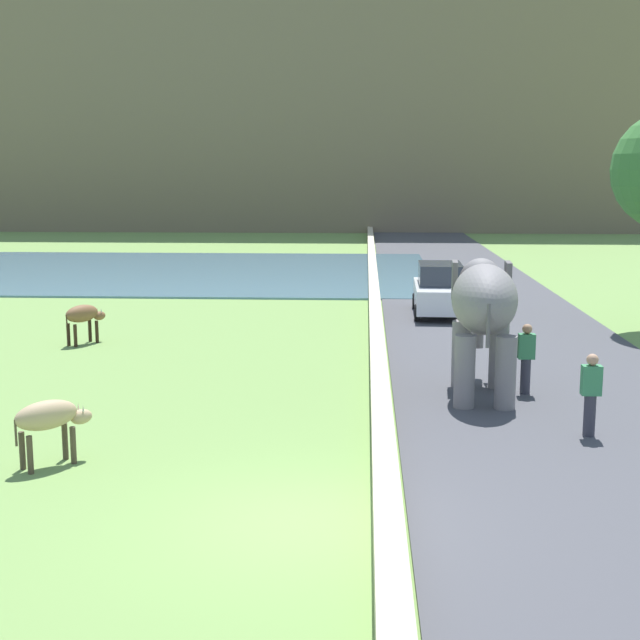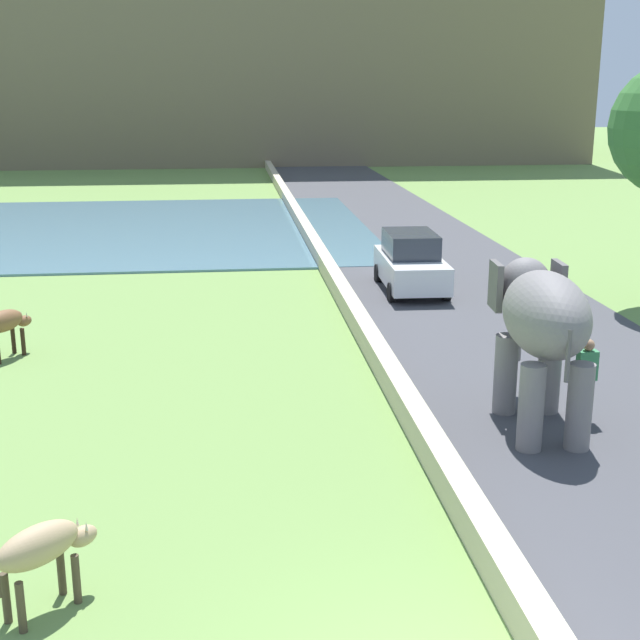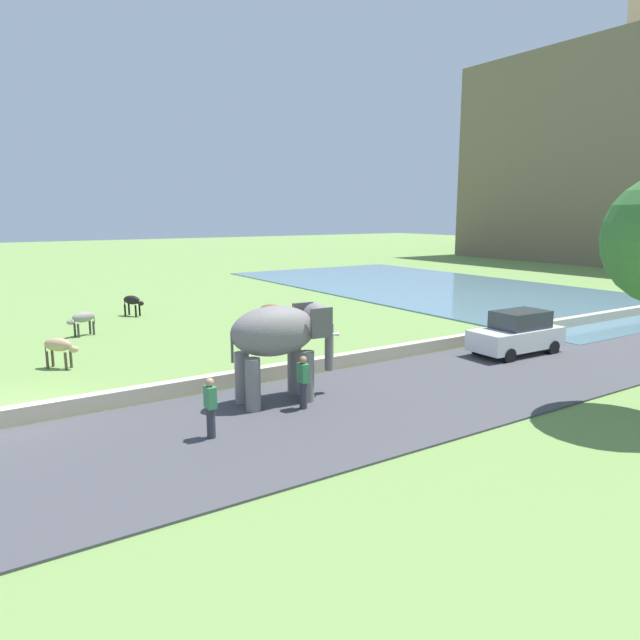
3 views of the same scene
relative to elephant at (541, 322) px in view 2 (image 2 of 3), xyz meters
name	(u,v)px [view 2 (image 2 of 3)]	position (x,y,z in m)	size (l,w,h in m)	color
road_surface	(445,276)	(1.56, 12.87, -2.01)	(7.00, 120.00, 0.06)	#424247
barrier_wall	(338,285)	(-2.24, 10.87, -1.77)	(0.40, 110.00, 0.52)	beige
hill_distant	(171,9)	(-9.44, 64.32, 9.93)	(64.00, 28.00, 23.93)	#75664C
elephant	(541,322)	(0.00, 0.00, 0.00)	(1.58, 3.51, 2.99)	slate
person_beside_elephant	(586,378)	(1.00, 0.16, -1.16)	(0.36, 0.22, 1.63)	#33333D
car_white	(411,263)	(-0.01, 10.91, -1.14)	(1.88, 4.04, 1.80)	white
cow_brown	(5,323)	(-10.67, 5.44, -1.20)	(1.04, 1.34, 1.15)	brown
cow_tan	(42,549)	(-7.89, -4.95, -1.20)	(1.22, 1.22, 1.15)	tan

